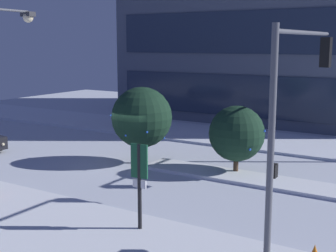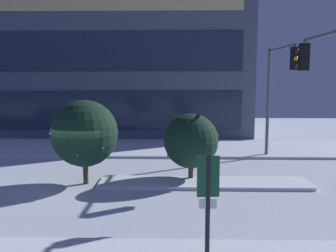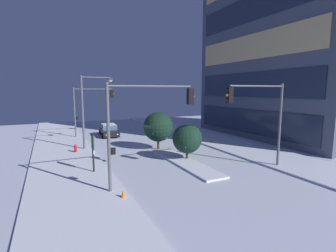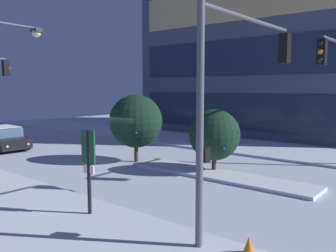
{
  "view_description": "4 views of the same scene",
  "coord_description": "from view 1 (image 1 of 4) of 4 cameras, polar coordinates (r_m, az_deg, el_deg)",
  "views": [
    {
      "loc": [
        12.84,
        -17.49,
        5.67
      ],
      "look_at": [
        1.86,
        0.22,
        1.97
      ],
      "focal_mm": 50.32,
      "sensor_mm": 36.0,
      "label": 1
    },
    {
      "loc": [
        4.3,
        -15.68,
        4.71
      ],
      "look_at": [
        3.83,
        1.55,
        2.39
      ],
      "focal_mm": 41.05,
      "sensor_mm": 36.0,
      "label": 2
    },
    {
      "loc": [
        22.47,
        -9.14,
        5.72
      ],
      "look_at": [
        1.54,
        0.86,
        2.43
      ],
      "focal_mm": 27.0,
      "sensor_mm": 36.0,
      "label": 3
    },
    {
      "loc": [
        13.65,
        -13.23,
        4.06
      ],
      "look_at": [
        1.32,
        1.88,
        1.9
      ],
      "focal_mm": 37.99,
      "sensor_mm": 36.0,
      "label": 4
    }
  ],
  "objects": [
    {
      "name": "median_strip",
      "position": [
        20.18,
        8.96,
        -6.17
      ],
      "size": [
        9.0,
        1.8,
        0.14
      ],
      "primitive_type": "cube",
      "color": "silver",
      "rests_on": "ground"
    },
    {
      "name": "ground",
      "position": [
        22.43,
        -4.35,
        -4.61
      ],
      "size": [
        52.0,
        52.0,
        0.0
      ],
      "primitive_type": "plane",
      "color": "silver"
    },
    {
      "name": "curb_strip_far",
      "position": [
        29.13,
        5.02,
        -1.05
      ],
      "size": [
        52.0,
        5.2,
        0.14
      ],
      "primitive_type": "cube",
      "color": "silver",
      "rests_on": "ground"
    },
    {
      "name": "decorated_tree_left_of_median",
      "position": [
        20.51,
        8.31,
        -0.92
      ],
      "size": [
        2.45,
        2.42,
        3.01
      ],
      "color": "#473323",
      "rests_on": "ground"
    },
    {
      "name": "decorated_tree_median",
      "position": [
        22.12,
        -3.2,
        1.05
      ],
      "size": [
        2.86,
        2.86,
        3.64
      ],
      "color": "#473323",
      "rests_on": "ground"
    },
    {
      "name": "traffic_light_corner_near_right",
      "position": [
        13.97,
        15.46,
        3.98
      ],
      "size": [
        0.32,
        5.48,
        6.15
      ],
      "rotation": [
        0.0,
        0.0,
        1.57
      ],
      "color": "#565960",
      "rests_on": "ground"
    },
    {
      "name": "parking_info_sign",
      "position": [
        14.03,
        -3.48,
        -6.16
      ],
      "size": [
        0.55,
        0.12,
        2.75
      ],
      "rotation": [
        0.0,
        0.0,
        1.65
      ],
      "color": "black",
      "rests_on": "ground"
    }
  ]
}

